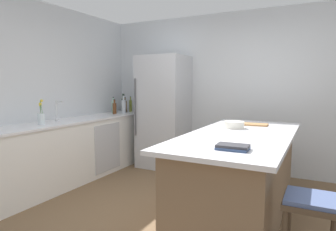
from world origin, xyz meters
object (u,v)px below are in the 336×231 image
refrigerator (164,112)px  cutting_board (255,124)px  kitchen_island (239,176)px  soda_bottle (124,106)px  cookbook_stack (233,147)px  sink_faucet (57,110)px  mixing_bowl (234,125)px  whiskey_bottle (125,106)px  gin_bottle (113,107)px  flower_vase (41,117)px  bar_stool (310,214)px  wine_bottle (123,105)px  olive_oil_bottle (131,105)px  syrup_bottle (115,108)px

refrigerator → cutting_board: size_ratio=6.14×
kitchen_island → refrigerator: size_ratio=1.20×
soda_bottle → cookbook_stack: soda_bottle is taller
sink_faucet → mixing_bowl: 2.45m
whiskey_bottle → refrigerator: bearing=-3.2°
cutting_board → mixing_bowl: bearing=-115.1°
whiskey_bottle → gin_bottle: gin_bottle is taller
sink_faucet → flower_vase: size_ratio=0.91×
bar_stool → wine_bottle: bearing=145.5°
gin_bottle → wine_bottle: bearing=63.2°
olive_oil_bottle → cutting_board: bearing=-18.5°
wine_bottle → soda_bottle: (0.07, -0.09, -0.01)m
flower_vase → cutting_board: 2.75m
cookbook_stack → gin_bottle: bearing=144.4°
olive_oil_bottle → whiskey_bottle: 0.11m
refrigerator → whiskey_bottle: size_ratio=6.90×
olive_oil_bottle → whiskey_bottle: size_ratio=1.05×
syrup_bottle → cutting_board: syrup_bottle is taller
refrigerator → syrup_bottle: size_ratio=7.41×
olive_oil_bottle → sink_faucet: bearing=-93.3°
bar_stool → whiskey_bottle: whiskey_bottle is taller
olive_oil_bottle → syrup_bottle: 0.47m
olive_oil_bottle → soda_bottle: size_ratio=0.89×
syrup_bottle → cookbook_stack: syrup_bottle is taller
gin_bottle → syrup_bottle: 0.14m
kitchen_island → syrup_bottle: 2.75m
kitchen_island → cookbook_stack: size_ratio=8.86×
soda_bottle → cookbook_stack: bearing=-38.5°
flower_vase → soda_bottle: (0.06, 1.72, 0.03)m
bar_stool → cutting_board: (-0.69, 1.56, 0.39)m
refrigerator → whiskey_bottle: (-0.86, 0.05, 0.07)m
gin_bottle → cookbook_stack: bearing=-35.6°
sink_faucet → soda_bottle: bearing=84.0°
kitchen_island → syrup_bottle: syrup_bottle is taller
kitchen_island → mixing_bowl: size_ratio=9.68×
mixing_bowl → sink_faucet: bearing=-169.1°
syrup_bottle → mixing_bowl: bearing=-17.4°
refrigerator → mixing_bowl: 1.85m
kitchen_island → sink_faucet: size_ratio=7.65×
bar_stool → mixing_bowl: (-0.87, 1.19, 0.42)m
refrigerator → flower_vase: refrigerator is taller
mixing_bowl → cutting_board: bearing=64.9°
wine_bottle → mixing_bowl: (2.33, -1.00, -0.09)m
olive_oil_bottle → cutting_board: 2.62m
syrup_bottle → cutting_board: 2.52m
refrigerator → wine_bottle: size_ratio=5.54×
refrigerator → sink_faucet: bearing=-120.2°
sink_faucet → whiskey_bottle: bearing=89.0°
olive_oil_bottle → syrup_bottle: olive_oil_bottle is taller
kitchen_island → cutting_board: bearing=88.9°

